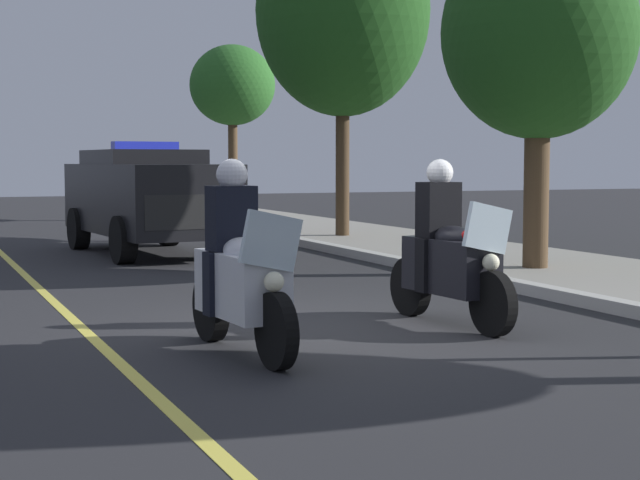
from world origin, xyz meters
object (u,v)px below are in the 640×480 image
Objects in this scene: tree_mid_block at (539,34)px; tree_behind_suv at (232,86)px; tree_far_back at (343,11)px; police_motorcycle_lead_left at (240,275)px; police_motorcycle_lead_right at (449,258)px; police_suv at (147,196)px.

tree_behind_suv is (-15.05, 0.03, 0.26)m from tree_mid_block.
tree_far_back reaches higher than tree_behind_suv.
police_motorcycle_lead_left and police_motorcycle_lead_right have the same top height.
tree_mid_block reaches higher than tree_behind_suv.
police_motorcycle_lead_right is 12.04m from tree_far_back.
tree_mid_block reaches higher than police_suv.
police_suv is 1.02× the size of tree_behind_suv.
tree_far_back is at bearing -179.67° from tree_mid_block.
police_suv is at bearing -70.69° from tree_far_back.
tree_behind_suv is (-19.34, 6.09, 3.13)m from police_motorcycle_lead_left.
tree_behind_suv is at bearing 179.89° from tree_mid_block.
tree_behind_suv reaches higher than police_motorcycle_lead_right.
tree_far_back reaches higher than police_suv.
police_suv is (-9.78, 1.41, 0.37)m from police_motorcycle_lead_left.
tree_behind_suv reaches higher than police_motorcycle_lead_left.
police_motorcycle_lead_left is 7.96m from tree_mid_block.
police_motorcycle_lead_left is at bearing -8.19° from police_suv.
police_motorcycle_lead_left is 0.42× the size of tree_mid_block.
tree_mid_block is at bearing -0.11° from tree_behind_suv.
tree_mid_block is (5.48, 4.65, 2.50)m from police_suv.
tree_mid_block is (-3.64, 3.58, 2.87)m from police_motorcycle_lead_right.
tree_far_back is at bearing -0.51° from tree_behind_suv.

